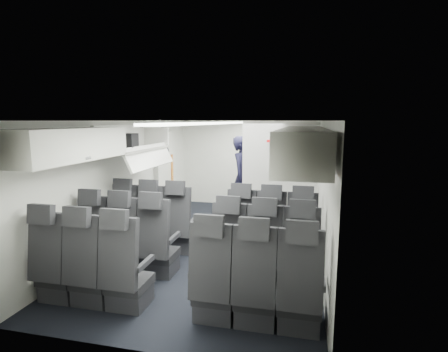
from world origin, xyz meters
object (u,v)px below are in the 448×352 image
at_px(flight_attendant, 243,178).
at_px(boarding_door, 165,174).
at_px(galley_unit, 284,171).
at_px(carry_on_bag, 123,141).
at_px(seat_row_rear, 169,280).
at_px(seat_row_front, 211,231).
at_px(seat_row_mid, 194,251).

bearing_deg(flight_attendant, boarding_door, 107.27).
distance_m(galley_unit, carry_on_bag, 4.19).
bearing_deg(galley_unit, seat_row_rear, -100.65).
xyz_separation_m(seat_row_rear, flight_attendant, (0.11, 4.05, 0.51)).
xyz_separation_m(seat_row_front, seat_row_rear, (0.00, -1.80, 0.00)).
distance_m(seat_row_front, carry_on_bag, 2.01).
bearing_deg(boarding_door, carry_on_bag, -84.32).
bearing_deg(seat_row_mid, carry_on_bag, 150.40).
distance_m(seat_row_mid, galley_unit, 4.30).
bearing_deg(flight_attendant, galley_unit, -28.19).
bearing_deg(seat_row_front, flight_attendant, 87.14).
bearing_deg(seat_row_mid, seat_row_rear, -90.00).
xyz_separation_m(seat_row_mid, carry_on_bag, (-1.42, 0.81, 1.42)).
distance_m(seat_row_front, seat_row_rear, 1.80).
xyz_separation_m(galley_unit, carry_on_bag, (-2.37, -3.35, 0.88)).
bearing_deg(boarding_door, flight_attendant, 5.50).
bearing_deg(galley_unit, boarding_door, -155.72).
relative_size(seat_row_front, galley_unit, 1.75).
relative_size(flight_attendant, carry_on_bag, 4.51).
distance_m(seat_row_rear, boarding_door, 4.25).
distance_m(seat_row_mid, carry_on_bag, 2.17).
relative_size(seat_row_front, seat_row_mid, 1.00).
xyz_separation_m(galley_unit, flight_attendant, (-0.84, -1.00, -0.04)).
height_order(seat_row_front, flight_attendant, flight_attendant).
distance_m(seat_row_rear, flight_attendant, 4.09).
bearing_deg(seat_row_mid, seat_row_front, 90.00).
distance_m(seat_row_front, galley_unit, 3.43).
relative_size(seat_row_front, seat_row_rear, 1.00).
bearing_deg(seat_row_rear, seat_row_mid, 90.00).
bearing_deg(seat_row_front, seat_row_rear, -90.00).
height_order(flight_attendant, carry_on_bag, carry_on_bag).
height_order(seat_row_front, boarding_door, boarding_door).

